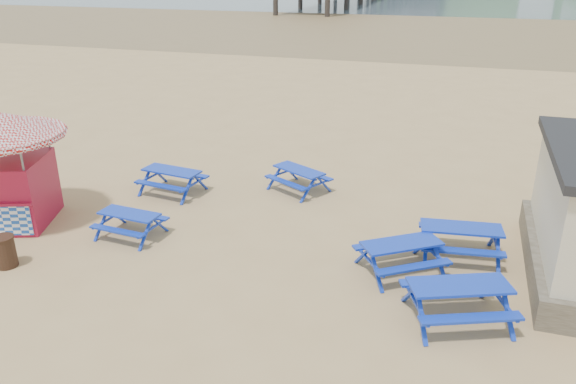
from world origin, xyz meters
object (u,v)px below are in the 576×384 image
(picnic_table_blue_b, at_px, (299,180))
(litter_bin, at_px, (5,251))
(picnic_table_blue_a, at_px, (172,181))
(ice_cream_kiosk, at_px, (1,154))

(picnic_table_blue_b, relative_size, litter_bin, 2.79)
(picnic_table_blue_a, distance_m, litter_bin, 5.70)
(picnic_table_blue_a, distance_m, picnic_table_blue_b, 4.08)
(ice_cream_kiosk, height_order, litter_bin, ice_cream_kiosk)
(picnic_table_blue_a, xyz_separation_m, litter_bin, (-1.57, -5.48, 0.01))
(picnic_table_blue_b, distance_m, ice_cream_kiosk, 8.72)
(picnic_table_blue_a, xyz_separation_m, picnic_table_blue_b, (3.82, 1.43, -0.02))
(picnic_table_blue_a, bearing_deg, picnic_table_blue_b, 27.52)
(picnic_table_blue_b, xyz_separation_m, litter_bin, (-5.39, -6.91, 0.03))
(ice_cream_kiosk, xyz_separation_m, litter_bin, (1.71, -2.13, -1.64))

